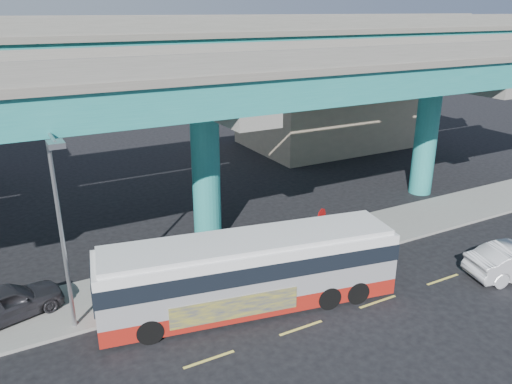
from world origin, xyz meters
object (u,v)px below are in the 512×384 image
parked_car (7,303)px  stop_sign (321,222)px  street_lamp (59,206)px  transit_bus (250,270)px

parked_car → stop_sign: stop_sign is taller
street_lamp → stop_sign: street_lamp is taller
transit_bus → stop_sign: 5.54m
stop_sign → parked_car: bearing=171.5°
transit_bus → street_lamp: 7.95m
parked_car → stop_sign: 14.41m
transit_bus → street_lamp: (-6.90, 1.36, 3.69)m
transit_bus → parked_car: bearing=168.4°
stop_sign → transit_bus: bearing=-159.7°
transit_bus → parked_car: (-9.16, 3.69, -0.88)m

